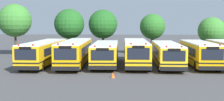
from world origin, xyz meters
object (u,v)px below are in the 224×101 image
(school_bus_4, at_px, (166,53))
(tree_0, at_px, (16,20))
(school_bus_5, at_px, (199,53))
(traffic_cone, at_px, (113,75))
(school_bus_1, at_px, (75,52))
(tree_4, at_px, (211,31))
(school_bus_3, at_px, (136,52))
(tree_1, at_px, (69,24))
(school_bus_2, at_px, (106,53))
(tree_3, at_px, (152,27))
(tree_2, at_px, (103,24))
(school_bus_0, at_px, (44,52))

(school_bus_4, distance_m, tree_0, 21.77)
(school_bus_5, xyz_separation_m, traffic_cone, (-8.76, -6.68, -1.18))
(school_bus_1, xyz_separation_m, school_bus_4, (9.76, -0.32, -0.11))
(school_bus_1, bearing_deg, school_bus_5, 177.45)
(tree_0, height_order, tree_4, tree_0)
(school_bus_3, height_order, tree_1, tree_1)
(school_bus_1, xyz_separation_m, school_bus_2, (3.30, -0.10, -0.11))
(school_bus_5, xyz_separation_m, tree_0, (-23.06, 8.61, 3.48))
(tree_1, height_order, tree_3, tree_1)
(tree_1, height_order, tree_2, tree_1)
(school_bus_4, distance_m, school_bus_5, 3.44)
(school_bus_0, height_order, school_bus_5, school_bus_5)
(tree_3, relative_size, traffic_cone, 12.59)
(school_bus_2, height_order, school_bus_4, school_bus_4)
(tree_2, xyz_separation_m, tree_3, (6.95, 0.80, -0.38))
(school_bus_0, bearing_deg, school_bus_1, 178.17)
(school_bus_5, height_order, tree_2, tree_2)
(school_bus_1, bearing_deg, tree_0, -42.08)
(school_bus_3, bearing_deg, school_bus_0, -1.02)
(tree_1, bearing_deg, tree_4, -0.46)
(school_bus_3, bearing_deg, school_bus_5, 176.79)
(tree_2, bearing_deg, school_bus_3, -64.71)
(traffic_cone, bearing_deg, school_bus_1, 122.75)
(school_bus_0, relative_size, tree_3, 1.98)
(school_bus_3, height_order, tree_2, tree_2)
(tree_4, bearing_deg, school_bus_1, -152.40)
(school_bus_5, bearing_deg, tree_3, -68.69)
(school_bus_0, xyz_separation_m, tree_2, (5.64, 9.15, 2.93))
(tree_2, distance_m, tree_4, 14.81)
(school_bus_1, height_order, tree_4, tree_4)
(school_bus_5, relative_size, tree_0, 1.30)
(school_bus_5, distance_m, tree_3, 11.32)
(school_bus_0, distance_m, school_bus_2, 6.74)
(school_bus_1, bearing_deg, school_bus_2, 176.53)
(tree_2, bearing_deg, school_bus_2, -83.35)
(school_bus_2, height_order, school_bus_5, school_bus_5)
(school_bus_4, bearing_deg, school_bus_1, -1.51)
(tree_0, distance_m, traffic_cone, 21.45)
(school_bus_1, xyz_separation_m, tree_3, (9.16, 10.06, 2.51))
(school_bus_4, bearing_deg, tree_0, -23.61)
(school_bus_0, height_order, school_bus_4, school_bus_0)
(tree_1, bearing_deg, tree_0, -175.10)
(school_bus_0, height_order, tree_2, tree_2)
(school_bus_1, distance_m, school_bus_5, 13.19)
(school_bus_1, relative_size, school_bus_3, 1.08)
(school_bus_1, distance_m, school_bus_2, 3.31)
(school_bus_3, height_order, school_bus_5, school_bus_3)
(school_bus_1, relative_size, traffic_cone, 24.74)
(school_bus_0, bearing_deg, tree_1, -95.88)
(tree_0, distance_m, tree_2, 12.12)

